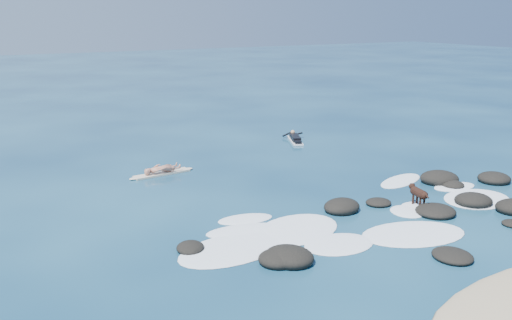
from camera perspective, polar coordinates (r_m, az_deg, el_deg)
ground at (r=20.18m, az=10.19°, el=-4.35°), size 160.00×160.00×0.00m
reef_rocks at (r=20.23m, az=18.94°, el=-4.53°), size 14.58×6.91×0.63m
breaking_foam at (r=18.61m, az=10.30°, el=-5.98°), size 12.99×6.65×0.12m
standing_surfer_rig at (r=23.51m, az=-9.45°, el=0.06°), size 2.87×0.77×1.63m
paddling_surfer_rig at (r=29.37m, az=3.93°, el=2.16°), size 1.51×2.38×0.42m
dog at (r=20.20m, az=15.90°, el=-3.16°), size 0.45×1.20×0.76m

